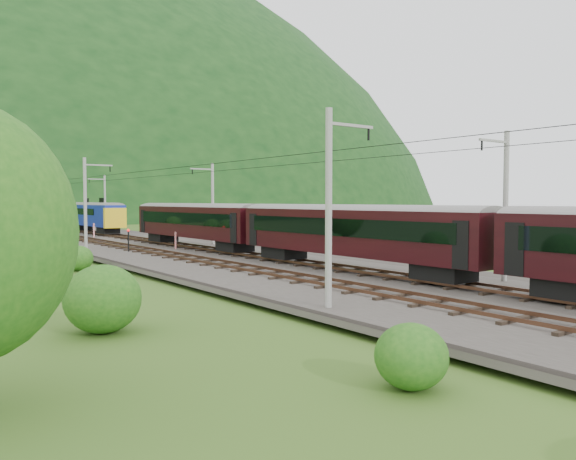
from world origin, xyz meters
TOP-DOWN VIEW (x-y plane):
  - ground at (0.00, 0.00)m, footprint 600.00×600.00m
  - railbed at (0.00, 10.00)m, footprint 14.00×220.00m
  - track_left at (-2.40, 10.00)m, footprint 2.40×220.00m
  - track_right at (2.40, 10.00)m, footprint 2.40×220.00m
  - catenary_left at (-6.12, 32.00)m, footprint 2.54×192.28m
  - catenary_right at (6.12, 32.00)m, footprint 2.54×192.28m
  - overhead_wires at (0.00, 10.00)m, footprint 4.83×198.00m
  - train at (2.40, -2.48)m, footprint 2.69×128.44m
  - hazard_post_near at (-0.03, 49.47)m, footprint 0.18×0.18m
  - hazard_post_far at (0.74, 28.94)m, footprint 0.16×0.16m
  - signal at (-3.58, 28.96)m, footprint 0.21×0.21m
  - vegetation_left at (-13.75, -0.91)m, footprint 14.41×146.36m
  - vegetation_right at (12.37, 4.92)m, footprint 6.44×107.13m

SIDE VIEW (x-z plane):
  - ground at x=0.00m, z-range 0.00..0.00m
  - railbed at x=0.00m, z-range 0.00..0.30m
  - track_left at x=-2.40m, z-range 0.24..0.51m
  - track_right at x=2.40m, z-range 0.24..0.51m
  - hazard_post_far at x=0.74m, z-range 0.30..1.84m
  - hazard_post_near at x=-0.03m, z-range 0.30..1.96m
  - vegetation_right at x=12.37m, z-range -0.15..2.99m
  - signal at x=-3.58m, z-range 0.47..2.38m
  - vegetation_left at x=-13.75m, z-range -0.86..5.89m
  - train at x=2.40m, z-range 0.90..5.56m
  - catenary_left at x=-6.12m, z-range 0.50..8.50m
  - catenary_right at x=6.12m, z-range 0.50..8.50m
  - overhead_wires at x=0.00m, z-range 7.08..7.12m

